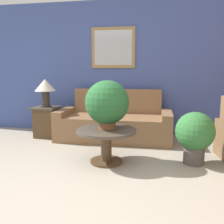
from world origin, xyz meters
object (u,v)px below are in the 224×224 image
at_px(potted_plant_on_table, 107,103).
at_px(couch_main, 115,123).
at_px(table_lamp, 45,87).
at_px(side_table, 47,122).
at_px(coffee_table, 106,138).
at_px(potted_plant_floor, 195,134).

bearing_deg(potted_plant_on_table, couch_main, 94.73).
height_order(table_lamp, potted_plant_on_table, potted_plant_on_table).
relative_size(couch_main, side_table, 3.57).
distance_m(couch_main, potted_plant_on_table, 1.30).
relative_size(side_table, table_lamp, 1.10).
distance_m(coffee_table, table_lamp, 1.91).
bearing_deg(coffee_table, potted_plant_floor, 7.97).
height_order(couch_main, potted_plant_floor, couch_main).
distance_m(coffee_table, side_table, 1.81).
height_order(potted_plant_on_table, potted_plant_floor, potted_plant_on_table).
xyz_separation_m(coffee_table, potted_plant_floor, (1.17, 0.16, 0.07)).
height_order(couch_main, coffee_table, couch_main).
bearing_deg(potted_plant_on_table, potted_plant_floor, 5.15).
relative_size(table_lamp, potted_plant_floor, 0.74).
height_order(coffee_table, table_lamp, table_lamp).
bearing_deg(couch_main, potted_plant_on_table, -85.27).
relative_size(couch_main, potted_plant_floor, 2.90).
bearing_deg(side_table, potted_plant_on_table, -38.08).
relative_size(side_table, potted_plant_on_table, 0.88).
bearing_deg(coffee_table, couch_main, 94.50).
xyz_separation_m(side_table, potted_plant_on_table, (1.40, -1.10, 0.52)).
distance_m(table_lamp, potted_plant_floor, 2.80).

